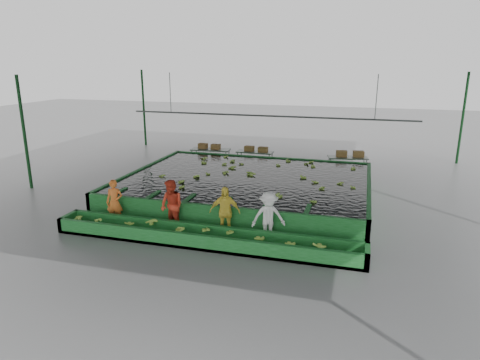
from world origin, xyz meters
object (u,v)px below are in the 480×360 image
(flotation_tank, at_px, (247,186))
(worker_d, at_px, (268,217))
(packing_table_mid, at_px, (255,159))
(box_stack_right, at_px, (350,157))
(packing_table_left, at_px, (211,157))
(packing_table_right, at_px, (347,165))
(worker_c, at_px, (225,212))
(worker_a, at_px, (115,202))
(box_stack_left, at_px, (209,149))
(box_stack_mid, at_px, (256,152))
(sorting_trough, at_px, (203,237))
(worker_b, at_px, (172,206))

(flotation_tank, xyz_separation_m, worker_d, (1.90, -4.30, 0.38))
(packing_table_mid, relative_size, box_stack_right, 1.42)
(packing_table_left, xyz_separation_m, packing_table_right, (7.23, 0.33, -0.03))
(worker_c, distance_m, packing_table_left, 9.79)
(packing_table_mid, bearing_deg, worker_d, -73.14)
(worker_a, distance_m, box_stack_left, 9.08)
(worker_a, relative_size, box_stack_left, 1.30)
(flotation_tank, distance_m, box_stack_right, 6.52)
(flotation_tank, distance_m, worker_c, 4.34)
(worker_d, relative_size, packing_table_mid, 0.86)
(packing_table_left, relative_size, box_stack_mid, 1.67)
(sorting_trough, height_order, worker_b, worker_b)
(packing_table_right, xyz_separation_m, box_stack_right, (0.10, 0.10, 0.44))
(worker_a, xyz_separation_m, worker_b, (2.18, 0.00, 0.08))
(box_stack_left, bearing_deg, worker_d, -59.59)
(worker_c, relative_size, worker_d, 1.03)
(worker_a, xyz_separation_m, worker_d, (5.49, 0.00, 0.03))
(worker_b, distance_m, worker_c, 1.87)
(packing_table_right, relative_size, box_stack_mid, 1.56)
(packing_table_right, bearing_deg, worker_c, -110.19)
(sorting_trough, relative_size, box_stack_right, 7.32)
(box_stack_left, bearing_deg, worker_c, -66.84)
(sorting_trough, xyz_separation_m, box_stack_right, (3.99, 10.24, 0.64))
(worker_b, bearing_deg, box_stack_mid, 110.80)
(sorting_trough, xyz_separation_m, packing_table_right, (3.89, 10.15, 0.19))
(worker_d, relative_size, packing_table_left, 0.79)
(worker_b, height_order, packing_table_left, worker_b)
(worker_a, bearing_deg, box_stack_left, 75.79)
(box_stack_left, distance_m, box_stack_mid, 2.57)
(worker_d, xyz_separation_m, packing_table_right, (1.99, 9.35, -0.38))
(sorting_trough, distance_m, packing_table_right, 10.87)
(packing_table_left, height_order, box_stack_right, box_stack_right)
(sorting_trough, bearing_deg, worker_b, 150.63)
(worker_c, bearing_deg, box_stack_right, 56.16)
(worker_a, relative_size, worker_b, 0.91)
(worker_a, xyz_separation_m, packing_table_left, (0.26, 9.02, -0.32))
(packing_table_left, xyz_separation_m, box_stack_right, (7.32, 0.42, 0.41))
(box_stack_left, bearing_deg, packing_table_left, -30.29)
(worker_b, bearing_deg, worker_c, 24.11)
(packing_table_right, bearing_deg, worker_d, -102.04)
(flotation_tank, height_order, packing_table_mid, flotation_tank)
(flotation_tank, distance_m, sorting_trough, 5.10)
(packing_table_mid, distance_m, packing_table_right, 4.85)
(sorting_trough, bearing_deg, box_stack_left, 109.16)
(sorting_trough, bearing_deg, box_stack_mid, 94.94)
(worker_c, distance_m, worker_d, 1.44)
(flotation_tank, bearing_deg, worker_b, -108.29)
(packing_table_right, xyz_separation_m, box_stack_left, (-7.32, -0.27, 0.51))
(sorting_trough, height_order, packing_table_mid, packing_table_mid)
(flotation_tank, distance_m, worker_b, 4.55)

